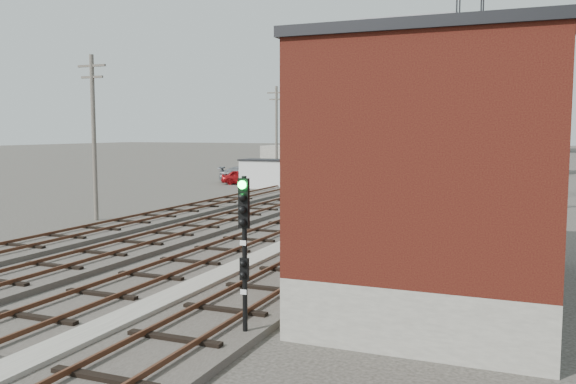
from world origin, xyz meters
The scene contains 23 objects.
ground centered at (0.00, 60.00, 0.00)m, with size 320.00×320.00×0.00m, color #282621.
track_right centered at (2.50, 39.00, 0.11)m, with size 3.20×90.00×0.39m.
track_mid_right centered at (-1.50, 39.00, 0.11)m, with size 3.20×90.00×0.39m.
track_mid_left centered at (-5.50, 39.00, 0.11)m, with size 3.20×90.00×0.39m.
track_left centered at (-9.50, 39.00, 0.11)m, with size 3.20×90.00×0.39m.
platform_curb centered at (0.50, 14.00, 0.13)m, with size 0.90×28.00×0.26m, color gray.
brick_building centered at (7.50, 12.00, 3.63)m, with size 6.54×12.20×7.22m.
lattice_tower centered at (5.50, 35.00, 7.50)m, with size 1.60×1.60×15.00m.
utility_pole_left_a centered at (-12.50, 20.00, 4.80)m, with size 1.80×0.24×9.00m.
utility_pole_left_b centered at (-12.50, 45.00, 4.80)m, with size 1.80×0.24×9.00m.
utility_pole_left_c centered at (-12.50, 70.00, 4.80)m, with size 1.80×0.24×9.00m.
utility_pole_right_a centered at (6.50, 28.00, 4.80)m, with size 1.80×0.24×9.00m.
utility_pole_right_b centered at (6.50, 58.00, 4.80)m, with size 1.80×0.24×9.00m.
apartment_left centered at (-18.00, 135.00, 15.00)m, with size 22.00×14.00×30.00m, color gray.
apartment_right centered at (8.00, 150.00, 13.00)m, with size 16.00×12.00×26.00m, color gray.
shed_left centered at (-16.00, 60.00, 1.60)m, with size 8.00×5.00×3.20m, color gray.
shed_right centered at (9.00, 70.00, 2.00)m, with size 6.00×6.00×4.00m, color gray.
signal_mast centered at (3.70, 5.75, 2.25)m, with size 0.40×0.41×3.87m.
switch_stand centered at (-5.32, 32.95, 0.58)m, with size 0.33×0.33×1.22m.
site_trailer centered at (-10.99, 41.13, 1.25)m, with size 5.92×2.62×2.48m.
car_red centered at (-15.16, 43.40, 0.67)m, with size 1.59×3.95×1.34m, color maroon.
car_silver centered at (-14.75, 45.29, 0.72)m, with size 1.52×4.35×1.43m, color #999BA1.
car_grey centered at (-15.88, 45.51, 0.76)m, with size 2.13×5.23×1.52m, color gray.
Camera 1 is at (9.95, -6.74, 4.90)m, focal length 38.00 mm.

